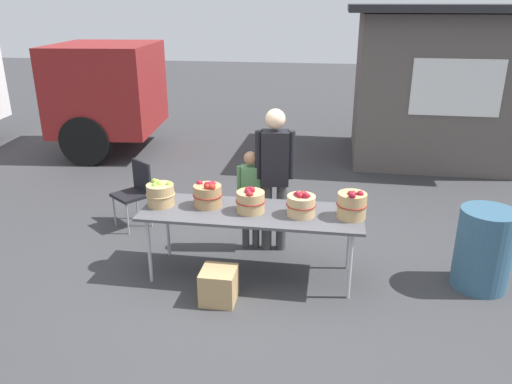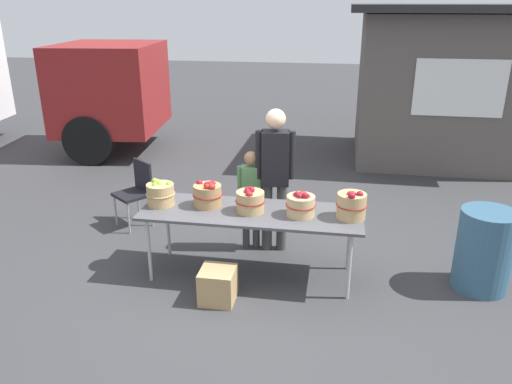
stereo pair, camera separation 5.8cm
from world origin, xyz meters
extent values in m
plane|color=#38383A|center=(0.00, 0.00, 0.00)|extent=(40.00, 40.00, 0.00)
cube|color=#4C4C51|center=(0.00, 0.00, 0.73)|extent=(2.30, 0.76, 0.03)
cylinder|color=#B2B2B7|center=(-1.03, -0.30, 0.36)|extent=(0.04, 0.04, 0.72)
cylinder|color=#B2B2B7|center=(1.03, -0.30, 0.36)|extent=(0.04, 0.04, 0.72)
cylinder|color=#B2B2B7|center=(-1.03, 0.30, 0.36)|extent=(0.04, 0.04, 0.72)
cylinder|color=#B2B2B7|center=(1.03, 0.30, 0.36)|extent=(0.04, 0.04, 0.72)
cylinder|color=tan|center=(-0.98, 0.02, 0.87)|extent=(0.29, 0.29, 0.23)
torus|color=tan|center=(-0.98, 0.02, 0.88)|extent=(0.31, 0.31, 0.01)
sphere|color=#7AA833|center=(-1.02, -0.02, 0.96)|extent=(0.08, 0.08, 0.08)
sphere|color=#8CB738|center=(-0.99, 0.02, 0.98)|extent=(0.07, 0.07, 0.07)
sphere|color=#7AA833|center=(-0.89, 0.04, 0.97)|extent=(0.08, 0.08, 0.08)
sphere|color=#9EC647|center=(-1.03, 0.07, 0.98)|extent=(0.07, 0.07, 0.07)
sphere|color=#7AA833|center=(-1.07, 0.08, 0.99)|extent=(0.06, 0.06, 0.06)
sphere|color=#7AA833|center=(-1.00, 0.02, 0.98)|extent=(0.07, 0.07, 0.07)
sphere|color=#8CB738|center=(-1.03, 0.01, 0.97)|extent=(0.07, 0.07, 0.07)
cylinder|color=#A87F51|center=(-0.48, 0.07, 0.87)|extent=(0.30, 0.30, 0.23)
torus|color=maroon|center=(-0.48, 0.07, 0.88)|extent=(0.32, 0.32, 0.01)
sphere|color=#B22319|center=(-0.46, -0.02, 1.00)|extent=(0.06, 0.06, 0.06)
sphere|color=maroon|center=(-0.58, 0.12, 0.98)|extent=(0.07, 0.07, 0.07)
sphere|color=maroon|center=(-0.45, 0.06, 0.99)|extent=(0.07, 0.07, 0.07)
sphere|color=#B22319|center=(-0.41, -0.02, 1.00)|extent=(0.08, 0.08, 0.08)
sphere|color=maroon|center=(-0.48, 0.06, 0.99)|extent=(0.07, 0.07, 0.07)
sphere|color=maroon|center=(-0.44, 0.12, 0.98)|extent=(0.08, 0.08, 0.08)
cylinder|color=tan|center=(-0.01, -0.01, 0.86)|extent=(0.29, 0.29, 0.22)
torus|color=maroon|center=(-0.01, -0.01, 0.87)|extent=(0.31, 0.31, 0.01)
sphere|color=maroon|center=(0.00, -0.11, 0.97)|extent=(0.08, 0.08, 0.08)
sphere|color=#B22319|center=(-0.01, -0.01, 0.97)|extent=(0.06, 0.06, 0.06)
sphere|color=maroon|center=(-0.03, -0.03, 0.97)|extent=(0.08, 0.08, 0.08)
sphere|color=maroon|center=(0.00, 0.02, 0.95)|extent=(0.07, 0.07, 0.07)
sphere|color=maroon|center=(0.00, 0.00, 0.99)|extent=(0.07, 0.07, 0.07)
sphere|color=maroon|center=(-0.04, 0.01, 0.98)|extent=(0.07, 0.07, 0.07)
cylinder|color=tan|center=(0.51, -0.02, 0.85)|extent=(0.29, 0.29, 0.21)
torus|color=maroon|center=(0.51, -0.02, 0.87)|extent=(0.31, 0.31, 0.01)
sphere|color=maroon|center=(0.57, -0.03, 0.95)|extent=(0.08, 0.08, 0.08)
sphere|color=maroon|center=(0.50, -0.06, 0.97)|extent=(0.07, 0.07, 0.07)
sphere|color=#B22319|center=(0.46, 0.01, 0.95)|extent=(0.08, 0.08, 0.08)
sphere|color=#B22319|center=(0.51, 0.00, 0.97)|extent=(0.07, 0.07, 0.07)
sphere|color=maroon|center=(0.56, -0.06, 0.98)|extent=(0.07, 0.07, 0.07)
sphere|color=#B22319|center=(0.53, 0.06, 0.95)|extent=(0.07, 0.07, 0.07)
sphere|color=maroon|center=(0.48, -0.02, 0.97)|extent=(0.07, 0.07, 0.07)
cylinder|color=tan|center=(1.02, 0.00, 0.88)|extent=(0.29, 0.29, 0.26)
torus|color=maroon|center=(1.02, 0.00, 0.89)|extent=(0.31, 0.31, 0.01)
sphere|color=maroon|center=(1.02, -0.01, 1.00)|extent=(0.08, 0.08, 0.08)
sphere|color=maroon|center=(1.00, -0.02, 1.00)|extent=(0.08, 0.08, 0.08)
sphere|color=maroon|center=(1.09, -0.02, 1.02)|extent=(0.07, 0.07, 0.07)
sphere|color=maroon|center=(1.01, -0.11, 1.03)|extent=(0.07, 0.07, 0.07)
cylinder|color=#3F3F3F|center=(0.24, 0.66, 0.41)|extent=(0.12, 0.12, 0.83)
cylinder|color=#3F3F3F|center=(0.07, 0.64, 0.41)|extent=(0.12, 0.12, 0.83)
cube|color=black|center=(0.16, 0.65, 1.14)|extent=(0.34, 0.27, 0.62)
sphere|color=beige|center=(0.16, 0.65, 1.58)|extent=(0.22, 0.22, 0.22)
cylinder|color=black|center=(0.34, 0.68, 1.17)|extent=(0.09, 0.09, 0.55)
cylinder|color=black|center=(-0.02, 0.63, 1.17)|extent=(0.09, 0.09, 0.55)
cylinder|color=#3F3F3F|center=(-0.06, 0.66, 0.29)|extent=(0.09, 0.09, 0.59)
cylinder|color=#3F3F3F|center=(-0.18, 0.64, 0.29)|extent=(0.09, 0.09, 0.59)
cube|color=#4C7F4C|center=(-0.12, 0.65, 0.81)|extent=(0.25, 0.20, 0.44)
sphere|color=#936B4C|center=(-0.12, 0.65, 1.12)|extent=(0.16, 0.16, 0.16)
cylinder|color=#4C7F4C|center=(0.01, 0.68, 0.83)|extent=(0.06, 0.06, 0.39)
cylinder|color=#4C7F4C|center=(-0.24, 0.63, 0.83)|extent=(0.06, 0.06, 0.39)
cube|color=maroon|center=(-3.52, 4.38, 1.25)|extent=(2.01, 2.27, 1.60)
cube|color=black|center=(-2.68, 4.47, 1.57)|extent=(0.22, 1.76, 0.80)
cylinder|color=black|center=(-3.78, 5.31, 0.45)|extent=(0.92, 0.37, 0.90)
cylinder|color=black|center=(-3.58, 3.42, 0.45)|extent=(0.92, 0.37, 0.90)
cube|color=#59514C|center=(2.69, 4.91, 1.30)|extent=(3.02, 2.42, 2.60)
cube|color=#262628|center=(2.69, 4.91, 2.68)|extent=(3.52, 2.92, 0.12)
cube|color=white|center=(2.69, 3.70, 1.50)|extent=(1.40, 0.05, 0.90)
cube|color=black|center=(-1.75, 0.99, 0.44)|extent=(0.56, 0.56, 0.04)
cube|color=black|center=(-1.64, 1.14, 0.66)|extent=(0.34, 0.27, 0.40)
cylinder|color=gray|center=(-1.99, 0.96, 0.21)|extent=(0.02, 0.02, 0.42)
cylinder|color=gray|center=(-1.72, 0.76, 0.21)|extent=(0.02, 0.02, 0.42)
cylinder|color=gray|center=(-1.78, 1.23, 0.21)|extent=(0.02, 0.02, 0.42)
cylinder|color=gray|center=(-1.51, 1.03, 0.21)|extent=(0.02, 0.02, 0.42)
cylinder|color=#335972|center=(2.38, 0.15, 0.43)|extent=(0.56, 0.56, 0.85)
cube|color=tan|center=(-0.24, -0.55, 0.17)|extent=(0.34, 0.34, 0.34)
camera|label=1|loc=(0.79, -4.71, 2.79)|focal=35.10mm
camera|label=2|loc=(0.85, -4.70, 2.79)|focal=35.10mm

